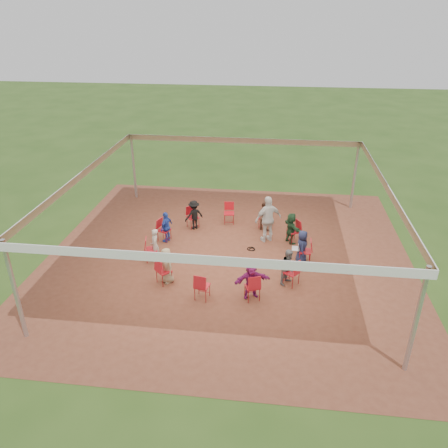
# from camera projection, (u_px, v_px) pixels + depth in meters

# --- Properties ---
(ground) EXTENTS (80.00, 80.00, 0.00)m
(ground) POSITION_uv_depth(u_px,v_px,m) (228.00, 256.00, 15.87)
(ground) COLOR #2A4816
(ground) RESTS_ON ground
(dirt_patch) EXTENTS (13.00, 13.00, 0.00)m
(dirt_patch) POSITION_uv_depth(u_px,v_px,m) (228.00, 256.00, 15.87)
(dirt_patch) COLOR brown
(dirt_patch) RESTS_ON ground
(tent) EXTENTS (10.33, 10.33, 3.00)m
(tent) POSITION_uv_depth(u_px,v_px,m) (228.00, 196.00, 14.83)
(tent) COLOR #B2B2B7
(tent) RESTS_ON ground
(chair_0) EXTENTS (0.46, 0.44, 0.90)m
(chair_0) POSITION_uv_depth(u_px,v_px,m) (305.00, 251.00, 15.28)
(chair_0) COLOR red
(chair_0) RESTS_ON ground
(chair_1) EXTENTS (0.59, 0.58, 0.90)m
(chair_1) POSITION_uv_depth(u_px,v_px,m) (294.00, 231.00, 16.65)
(chair_1) COLOR red
(chair_1) RESTS_ON ground
(chair_2) EXTENTS (0.57, 0.58, 0.90)m
(chair_2) POSITION_uv_depth(u_px,v_px,m) (265.00, 218.00, 17.71)
(chair_2) COLOR red
(chair_2) RESTS_ON ground
(chair_3) EXTENTS (0.46, 0.48, 0.90)m
(chair_3) POSITION_uv_depth(u_px,v_px,m) (229.00, 213.00, 18.12)
(chair_3) COLOR red
(chair_3) RESTS_ON ground
(chair_4) EXTENTS (0.60, 0.61, 0.90)m
(chair_4) POSITION_uv_depth(u_px,v_px,m) (193.00, 217.00, 17.76)
(chair_4) COLOR red
(chair_4) RESTS_ON ground
(chair_5) EXTENTS (0.55, 0.54, 0.90)m
(chair_5) POSITION_uv_depth(u_px,v_px,m) (164.00, 230.00, 16.74)
(chair_5) COLOR red
(chair_5) RESTS_ON ground
(chair_6) EXTENTS (0.53, 0.51, 0.90)m
(chair_6) POSITION_uv_depth(u_px,v_px,m) (152.00, 250.00, 15.38)
(chair_6) COLOR red
(chair_6) RESTS_ON ground
(chair_7) EXTENTS (0.61, 0.61, 0.90)m
(chair_7) POSITION_uv_depth(u_px,v_px,m) (164.00, 271.00, 14.11)
(chair_7) COLOR red
(chair_7) RESTS_ON ground
(chair_8) EXTENTS (0.49, 0.51, 0.90)m
(chair_8) POSITION_uv_depth(u_px,v_px,m) (202.00, 286.00, 13.34)
(chair_8) COLOR red
(chair_8) RESTS_ON ground
(chair_9) EXTENTS (0.56, 0.57, 0.90)m
(chair_9) POSITION_uv_depth(u_px,v_px,m) (252.00, 287.00, 13.31)
(chair_9) COLOR red
(chair_9) RESTS_ON ground
(chair_10) EXTENTS (0.60, 0.60, 0.90)m
(chair_10) POSITION_uv_depth(u_px,v_px,m) (292.00, 272.00, 14.03)
(chair_10) COLOR red
(chair_10) RESTS_ON ground
(person_seated_0) EXTENTS (0.36, 0.61, 1.22)m
(person_seated_0) POSITION_uv_depth(u_px,v_px,m) (302.00, 247.00, 15.22)
(person_seated_0) COLOR #1C2343
(person_seated_0) RESTS_ON ground
(person_seated_1) EXTENTS (0.94, 1.19, 1.22)m
(person_seated_1) POSITION_uv_depth(u_px,v_px,m) (291.00, 228.00, 16.53)
(person_seated_1) COLOR #214528
(person_seated_1) RESTS_ON ground
(person_seated_2) EXTENTS (0.68, 0.57, 1.22)m
(person_seated_2) POSITION_uv_depth(u_px,v_px,m) (264.00, 215.00, 17.54)
(person_seated_2) COLOR #533324
(person_seated_2) RESTS_ON ground
(person_seated_3) EXTENTS (0.86, 0.80, 1.22)m
(person_seated_3) POSITION_uv_depth(u_px,v_px,m) (194.00, 215.00, 17.60)
(person_seated_3) COLOR black
(person_seated_3) RESTS_ON ground
(person_seated_4) EXTENTS (0.58, 0.80, 1.22)m
(person_seated_4) POSITION_uv_depth(u_px,v_px,m) (166.00, 227.00, 16.62)
(person_seated_4) COLOR #2947AF
(person_seated_4) RESTS_ON ground
(person_seated_5) EXTENTS (0.39, 0.50, 1.22)m
(person_seated_5) POSITION_uv_depth(u_px,v_px,m) (155.00, 245.00, 15.32)
(person_seated_5) COLOR #ACA497
(person_seated_5) RESTS_ON ground
(person_seated_6) EXTENTS (0.66, 0.65, 1.22)m
(person_seated_6) POSITION_uv_depth(u_px,v_px,m) (167.00, 265.00, 14.11)
(person_seated_6) COLOR tan
(person_seated_6) RESTS_ON ground
(person_seated_7) EXTENTS (1.21, 0.82, 1.22)m
(person_seated_7) POSITION_uv_depth(u_px,v_px,m) (251.00, 280.00, 13.34)
(person_seated_7) COLOR #881A63
(person_seated_7) RESTS_ON ground
(person_seated_8) EXTENTS (0.62, 0.68, 1.22)m
(person_seated_8) POSITION_uv_depth(u_px,v_px,m) (289.00, 267.00, 14.03)
(person_seated_8) COLOR slate
(person_seated_8) RESTS_ON ground
(standing_person) EXTENTS (1.21, 1.01, 1.83)m
(standing_person) POSITION_uv_depth(u_px,v_px,m) (268.00, 219.00, 16.52)
(standing_person) COLOR silver
(standing_person) RESTS_ON ground
(cable_coil) EXTENTS (0.38, 0.38, 0.03)m
(cable_coil) POSITION_uv_depth(u_px,v_px,m) (251.00, 249.00, 16.29)
(cable_coil) COLOR black
(cable_coil) RESTS_ON ground
(laptop) EXTENTS (0.29, 0.36, 0.24)m
(laptop) POSITION_uv_depth(u_px,v_px,m) (297.00, 247.00, 15.26)
(laptop) COLOR #B7B7BC
(laptop) RESTS_ON ground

